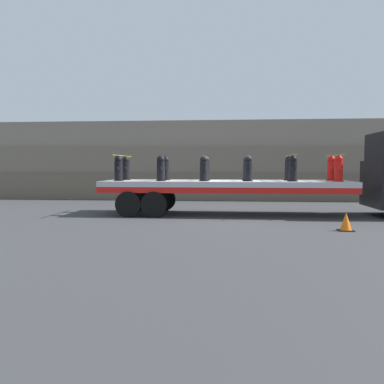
% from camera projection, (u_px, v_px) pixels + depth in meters
% --- Properties ---
extents(ground_plane, '(120.00, 120.00, 0.00)m').
position_uv_depth(ground_plane, '(226.00, 214.00, 15.40)').
color(ground_plane, '#38383A').
extents(rock_cliff, '(60.00, 3.30, 4.08)m').
position_uv_depth(rock_cliff, '(228.00, 160.00, 23.09)').
color(rock_cliff, '#665B4C').
rests_on(rock_cliff, ground_plane).
extents(flatbed_trailer, '(8.79, 2.51, 1.22)m').
position_uv_depth(flatbed_trailer, '(212.00, 187.00, 15.38)').
color(flatbed_trailer, '#B2B2B7').
rests_on(flatbed_trailer, ground_plane).
extents(fire_hydrant_black_near_0, '(0.36, 0.58, 0.90)m').
position_uv_depth(fire_hydrant_black_near_0, '(118.00, 169.00, 15.13)').
color(fire_hydrant_black_near_0, black).
rests_on(fire_hydrant_black_near_0, flatbed_trailer).
extents(fire_hydrant_black_far_0, '(0.36, 0.58, 0.90)m').
position_uv_depth(fire_hydrant_black_far_0, '(126.00, 168.00, 16.18)').
color(fire_hydrant_black_far_0, black).
rests_on(fire_hydrant_black_far_0, flatbed_trailer).
extents(fire_hydrant_black_near_1, '(0.36, 0.58, 0.90)m').
position_uv_depth(fire_hydrant_black_near_1, '(161.00, 169.00, 14.98)').
color(fire_hydrant_black_near_1, black).
rests_on(fire_hydrant_black_near_1, flatbed_trailer).
extents(fire_hydrant_black_far_1, '(0.36, 0.58, 0.90)m').
position_uv_depth(fire_hydrant_black_far_1, '(165.00, 168.00, 16.03)').
color(fire_hydrant_black_far_1, black).
rests_on(fire_hydrant_black_far_1, flatbed_trailer).
extents(fire_hydrant_black_near_2, '(0.36, 0.58, 0.90)m').
position_uv_depth(fire_hydrant_black_near_2, '(204.00, 169.00, 14.84)').
color(fire_hydrant_black_near_2, black).
rests_on(fire_hydrant_black_near_2, flatbed_trailer).
extents(fire_hydrant_black_far_2, '(0.36, 0.58, 0.90)m').
position_uv_depth(fire_hydrant_black_far_2, '(206.00, 168.00, 15.89)').
color(fire_hydrant_black_far_2, black).
rests_on(fire_hydrant_black_far_2, flatbed_trailer).
extents(fire_hydrant_black_near_3, '(0.36, 0.58, 0.90)m').
position_uv_depth(fire_hydrant_black_near_3, '(248.00, 169.00, 14.70)').
color(fire_hydrant_black_near_3, black).
rests_on(fire_hydrant_black_near_3, flatbed_trailer).
extents(fire_hydrant_black_far_3, '(0.36, 0.58, 0.90)m').
position_uv_depth(fire_hydrant_black_far_3, '(247.00, 168.00, 15.75)').
color(fire_hydrant_black_far_3, black).
rests_on(fire_hydrant_black_far_3, flatbed_trailer).
extents(fire_hydrant_black_near_4, '(0.36, 0.58, 0.90)m').
position_uv_depth(fire_hydrant_black_near_4, '(293.00, 169.00, 14.56)').
color(fire_hydrant_black_near_4, black).
rests_on(fire_hydrant_black_near_4, flatbed_trailer).
extents(fire_hydrant_black_far_4, '(0.36, 0.58, 0.90)m').
position_uv_depth(fire_hydrant_black_far_4, '(289.00, 169.00, 15.61)').
color(fire_hydrant_black_far_4, black).
rests_on(fire_hydrant_black_far_4, flatbed_trailer).
extents(fire_hydrant_red_near_5, '(0.36, 0.58, 0.90)m').
position_uv_depth(fire_hydrant_red_near_5, '(338.00, 169.00, 14.42)').
color(fire_hydrant_red_near_5, red).
rests_on(fire_hydrant_red_near_5, flatbed_trailer).
extents(fire_hydrant_red_far_5, '(0.36, 0.58, 0.90)m').
position_uv_depth(fire_hydrant_red_far_5, '(331.00, 169.00, 15.47)').
color(fire_hydrant_red_far_5, red).
rests_on(fire_hydrant_red_far_5, flatbed_trailer).
extents(cargo_strap_rear, '(0.05, 2.60, 0.01)m').
position_uv_depth(cargo_strap_rear, '(122.00, 156.00, 15.62)').
color(cargo_strap_rear, yellow).
rests_on(cargo_strap_rear, fire_hydrant_black_near_0).
extents(cargo_strap_middle, '(0.05, 2.60, 0.01)m').
position_uv_depth(cargo_strap_middle, '(291.00, 155.00, 15.05)').
color(cargo_strap_middle, yellow).
rests_on(cargo_strap_middle, fire_hydrant_black_near_4).
extents(cargo_strap_front, '(0.05, 2.60, 0.01)m').
position_uv_depth(cargo_strap_front, '(335.00, 155.00, 14.91)').
color(cargo_strap_front, yellow).
rests_on(cargo_strap_front, fire_hydrant_red_near_5).
extents(traffic_cone, '(0.40, 0.40, 0.50)m').
position_uv_depth(traffic_cone, '(346.00, 222.00, 11.48)').
color(traffic_cone, black).
rests_on(traffic_cone, ground_plane).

